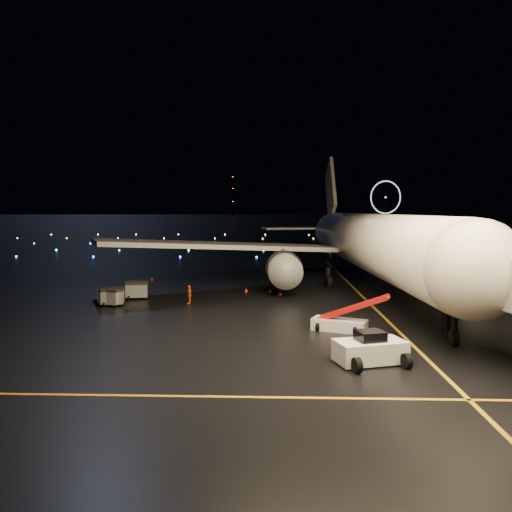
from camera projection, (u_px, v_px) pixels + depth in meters
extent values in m
plane|color=black|center=(270.00, 224.00, 333.23)|extent=(2000.00, 2000.00, 0.00)
cube|color=gold|center=(370.00, 304.00, 49.20)|extent=(0.25, 80.00, 0.02)
cube|color=gold|center=(125.00, 395.00, 24.91)|extent=(60.00, 0.25, 0.02)
cube|color=silver|center=(370.00, 347.00, 30.13)|extent=(4.63, 3.30, 1.99)
imported|color=#F85D15|center=(189.00, 294.00, 49.40)|extent=(0.60, 1.13, 1.83)
cone|color=red|center=(280.00, 293.00, 54.09)|extent=(0.51, 0.51, 0.54)
cone|color=red|center=(270.00, 290.00, 56.46)|extent=(0.52, 0.52, 0.46)
cone|color=red|center=(246.00, 290.00, 56.50)|extent=(0.48, 0.48, 0.45)
cone|color=red|center=(152.00, 279.00, 65.25)|extent=(0.63, 0.63, 0.55)
cylinder|color=black|center=(233.00, 195.00, 770.20)|extent=(1.80, 1.80, 64.00)
cube|color=slate|center=(137.00, 290.00, 52.00)|extent=(2.47, 1.96, 1.87)
cube|color=slate|center=(111.00, 297.00, 48.24)|extent=(2.28, 1.85, 1.70)
cube|color=slate|center=(113.00, 297.00, 48.35)|extent=(2.25, 1.75, 1.74)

